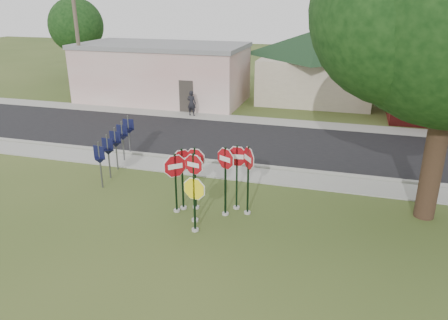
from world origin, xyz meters
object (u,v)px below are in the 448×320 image
(stop_sign_yellow, at_px, (194,198))
(stop_sign_left, at_px, (175,175))
(stop_sign_center, at_px, (194,178))
(pedestrian, at_px, (192,103))
(utility_pole_near, at_px, (77,34))

(stop_sign_yellow, xyz_separation_m, stop_sign_left, (-1.13, 1.15, 0.23))
(stop_sign_yellow, relative_size, stop_sign_left, 0.88)
(stop_sign_center, distance_m, stop_sign_yellow, 0.80)
(stop_sign_left, bearing_deg, pedestrian, 107.76)
(stop_sign_center, xyz_separation_m, pedestrian, (-5.01, 13.37, -0.75))
(stop_sign_yellow, bearing_deg, stop_sign_left, 134.57)
(stop_sign_center, relative_size, utility_pole_near, 0.28)
(stop_sign_center, height_order, stop_sign_yellow, stop_sign_center)
(stop_sign_center, height_order, utility_pole_near, utility_pole_near)
(stop_sign_center, height_order, stop_sign_left, stop_sign_center)
(stop_sign_center, bearing_deg, utility_pole_near, 133.63)
(stop_sign_center, relative_size, pedestrian, 1.61)
(stop_sign_center, xyz_separation_m, stop_sign_yellow, (0.24, -0.65, -0.39))
(utility_pole_near, bearing_deg, pedestrian, -6.37)
(stop_sign_center, height_order, pedestrian, stop_sign_center)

